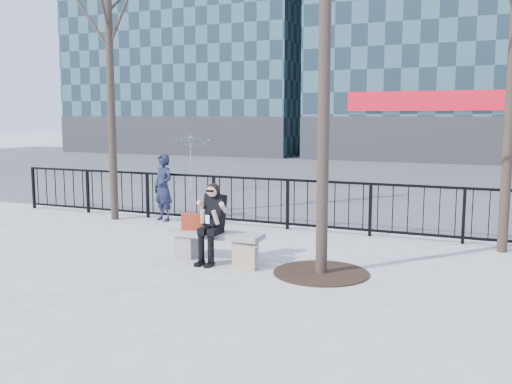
% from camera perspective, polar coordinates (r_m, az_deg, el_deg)
% --- Properties ---
extents(ground, '(120.00, 120.00, 0.00)m').
position_cam_1_polar(ground, '(9.86, -4.01, -6.80)').
color(ground, gray).
rests_on(ground, ground).
extents(street_surface, '(60.00, 23.00, 0.01)m').
position_cam_1_polar(street_surface, '(24.01, 12.62, 1.61)').
color(street_surface, '#474747').
rests_on(street_surface, ground).
extents(railing, '(14.00, 0.06, 1.10)m').
position_cam_1_polar(railing, '(12.43, 2.31, -1.16)').
color(railing, black).
rests_on(railing, ground).
extents(tree_left, '(2.80, 2.80, 6.50)m').
position_cam_1_polar(tree_left, '(14.02, -14.58, 17.29)').
color(tree_left, black).
rests_on(tree_left, ground).
extents(tree_grate, '(1.50, 1.50, 0.02)m').
position_cam_1_polar(tree_grate, '(9.07, 6.53, -8.03)').
color(tree_grate, black).
rests_on(tree_grate, ground).
extents(bench_main, '(1.65, 0.46, 0.49)m').
position_cam_1_polar(bench_main, '(9.78, -4.02, -5.09)').
color(bench_main, slate).
rests_on(bench_main, ground).
extents(seated_woman, '(0.50, 0.64, 1.34)m').
position_cam_1_polar(seated_woman, '(9.57, -4.48, -3.13)').
color(seated_woman, black).
rests_on(seated_woman, ground).
extents(handbag, '(0.38, 0.26, 0.28)m').
position_cam_1_polar(handbag, '(9.96, -6.44, -2.96)').
color(handbag, '#AD3115').
rests_on(handbag, bench_main).
extents(shopping_bag, '(0.39, 0.15, 0.37)m').
position_cam_1_polar(shopping_bag, '(9.23, -1.10, -6.59)').
color(shopping_bag, '#CAB08F').
rests_on(shopping_bag, ground).
extents(standing_man, '(0.67, 0.55, 1.58)m').
position_cam_1_polar(standing_man, '(13.49, -9.26, 0.45)').
color(standing_man, black).
rests_on(standing_man, ground).
extents(vendor_umbrella, '(2.28, 2.32, 1.88)m').
position_cam_1_polar(vendor_umbrella, '(18.21, -6.62, 2.84)').
color(vendor_umbrella, '#C3CF2E').
rests_on(vendor_umbrella, ground).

